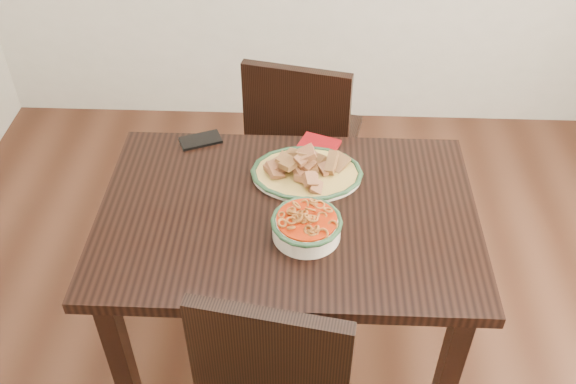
{
  "coord_description": "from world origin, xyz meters",
  "views": [
    {
      "loc": [
        -0.06,
        -1.32,
        2.1
      ],
      "look_at": [
        -0.12,
        0.15,
        0.81
      ],
      "focal_mm": 40.0,
      "sensor_mm": 36.0,
      "label": 1
    }
  ],
  "objects_px": {
    "fish_plate": "(307,165)",
    "noodle_bowl": "(307,224)",
    "chair_far": "(302,138)",
    "smartphone": "(200,140)",
    "dining_table": "(288,234)"
  },
  "relations": [
    {
      "from": "chair_far",
      "to": "dining_table",
      "type": "bearing_deg",
      "value": 100.07
    },
    {
      "from": "dining_table",
      "to": "fish_plate",
      "type": "bearing_deg",
      "value": 72.05
    },
    {
      "from": "chair_far",
      "to": "smartphone",
      "type": "distance_m",
      "value": 0.57
    },
    {
      "from": "dining_table",
      "to": "smartphone",
      "type": "height_order",
      "value": "smartphone"
    },
    {
      "from": "dining_table",
      "to": "fish_plate",
      "type": "distance_m",
      "value": 0.23
    },
    {
      "from": "dining_table",
      "to": "noodle_bowl",
      "type": "xyz_separation_m",
      "value": [
        0.06,
        -0.1,
        0.15
      ]
    },
    {
      "from": "fish_plate",
      "to": "smartphone",
      "type": "xyz_separation_m",
      "value": [
        -0.38,
        0.17,
        -0.04
      ]
    },
    {
      "from": "fish_plate",
      "to": "noodle_bowl",
      "type": "distance_m",
      "value": 0.27
    },
    {
      "from": "noodle_bowl",
      "to": "smartphone",
      "type": "distance_m",
      "value": 0.59
    },
    {
      "from": "chair_far",
      "to": "noodle_bowl",
      "type": "height_order",
      "value": "chair_far"
    },
    {
      "from": "fish_plate",
      "to": "noodle_bowl",
      "type": "xyz_separation_m",
      "value": [
        0.0,
        -0.27,
        -0.0
      ]
    },
    {
      "from": "fish_plate",
      "to": "dining_table",
      "type": "bearing_deg",
      "value": -107.95
    },
    {
      "from": "fish_plate",
      "to": "smartphone",
      "type": "bearing_deg",
      "value": 155.13
    },
    {
      "from": "fish_plate",
      "to": "chair_far",
      "type": "bearing_deg",
      "value": 92.68
    },
    {
      "from": "dining_table",
      "to": "smartphone",
      "type": "relative_size",
      "value": 8.3
    }
  ]
}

